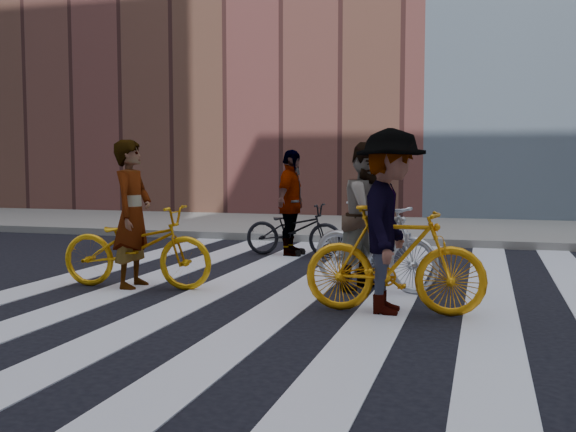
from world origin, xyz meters
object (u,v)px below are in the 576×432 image
at_px(bike_silver_mid, 374,246).
at_px(rider_right, 390,222).
at_px(bike_dark_rear, 294,230).
at_px(rider_mid, 370,216).
at_px(rider_left, 132,214).
at_px(bike_yellow_right, 394,260).
at_px(rider_rear, 291,203).
at_px(bike_yellow_left, 137,247).

xyz_separation_m(bike_silver_mid, rider_right, (0.38, -1.29, 0.42)).
relative_size(bike_dark_rear, rider_mid, 0.93).
bearing_deg(rider_left, bike_silver_mid, -79.36).
height_order(bike_yellow_right, rider_left, rider_left).
height_order(bike_silver_mid, rider_rear, rider_rear).
height_order(rider_mid, rider_right, rider_right).
distance_m(rider_left, rider_mid, 2.98).
xyz_separation_m(bike_yellow_right, rider_rear, (-2.26, 3.92, 0.33)).
relative_size(bike_silver_mid, rider_right, 0.95).
bearing_deg(bike_yellow_right, rider_rear, 28.54).
distance_m(bike_yellow_right, rider_rear, 4.54).
height_order(bike_dark_rear, rider_mid, rider_mid).
height_order(bike_silver_mid, rider_mid, rider_mid).
bearing_deg(bike_silver_mid, bike_yellow_right, -137.29).
bearing_deg(rider_left, bike_yellow_left, -93.58).
bearing_deg(rider_rear, rider_mid, -144.14).
xyz_separation_m(bike_yellow_left, rider_left, (-0.05, 0.00, 0.41)).
xyz_separation_m(bike_yellow_right, bike_dark_rear, (-2.21, 3.92, -0.12)).
bearing_deg(bike_silver_mid, rider_rear, 59.32).
bearing_deg(rider_mid, bike_yellow_left, 129.15).
bearing_deg(bike_dark_rear, rider_left, 162.86).
height_order(rider_left, rider_mid, rider_left).
xyz_separation_m(rider_right, rider_rear, (-2.21, 3.92, -0.07)).
relative_size(bike_yellow_left, rider_left, 1.07).
distance_m(bike_dark_rear, rider_left, 3.60).
relative_size(bike_yellow_right, rider_rear, 1.05).
bearing_deg(rider_right, bike_yellow_right, -91.40).
distance_m(bike_yellow_left, rider_right, 3.34).
distance_m(bike_silver_mid, rider_left, 3.06).
bearing_deg(rider_right, rider_mid, 16.85).
height_order(bike_yellow_left, rider_left, rider_left).
relative_size(bike_yellow_left, bike_yellow_right, 1.05).
relative_size(bike_yellow_left, rider_rear, 1.11).
relative_size(bike_silver_mid, bike_dark_rear, 1.08).
bearing_deg(bike_yellow_left, rider_left, 86.42).
xyz_separation_m(bike_yellow_left, rider_mid, (2.84, 0.75, 0.39)).
xyz_separation_m(bike_dark_rear, rider_mid, (1.73, -2.63, 0.47)).
distance_m(bike_silver_mid, rider_mid, 0.37).
relative_size(bike_dark_rear, rider_rear, 0.94).
height_order(bike_yellow_left, bike_yellow_right, bike_yellow_right).
bearing_deg(bike_yellow_left, rider_mid, -78.88).
bearing_deg(rider_mid, rider_right, -137.29).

